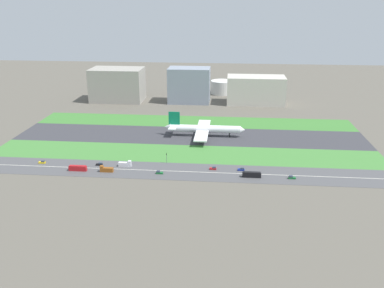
{
  "coord_description": "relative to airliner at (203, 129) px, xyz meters",
  "views": [
    {
      "loc": [
        30.51,
        -313.09,
        104.82
      ],
      "look_at": [
        4.83,
        -36.5,
        6.0
      ],
      "focal_mm": 38.23,
      "sensor_mm": 36.0,
      "label": 1
    }
  ],
  "objects": [
    {
      "name": "car_0",
      "position": [
        60.13,
        -78.0,
        -5.31
      ],
      "size": [
        4.4,
        1.8,
        2.0
      ],
      "rotation": [
        0.0,
        0.0,
        3.14
      ],
      "color": "#19662D",
      "rests_on": "highway"
    },
    {
      "name": "car_3",
      "position": [
        29.45,
        -68.0,
        -5.31
      ],
      "size": [
        4.4,
        1.8,
        2.0
      ],
      "color": "navy",
      "rests_on": "highway"
    },
    {
      "name": "truck_0",
      "position": [
        -56.97,
        -78.0,
        -4.56
      ],
      "size": [
        8.4,
        2.5,
        4.0
      ],
      "rotation": [
        0.0,
        0.0,
        3.14
      ],
      "color": "brown",
      "rests_on": "highway"
    },
    {
      "name": "grass_median_south",
      "position": [
        -10.39,
        -41.0,
        -6.18
      ],
      "size": [
        280.0,
        36.0,
        0.1
      ],
      "primitive_type": "cube",
      "color": "#427F38",
      "rests_on": "ground_plane"
    },
    {
      "name": "grass_median_north",
      "position": [
        -10.39,
        41.0,
        -6.18
      ],
      "size": [
        280.0,
        36.0,
        0.1
      ],
      "primitive_type": "cube",
      "color": "#3D7A33",
      "rests_on": "ground_plane"
    },
    {
      "name": "car_1",
      "position": [
        11.27,
        -68.0,
        -5.31
      ],
      "size": [
        4.4,
        1.8,
        2.0
      ],
      "color": "#B2191E",
      "rests_on": "highway"
    },
    {
      "name": "ground_plane",
      "position": [
        -10.39,
        -0.0,
        -6.23
      ],
      "size": [
        800.0,
        800.0,
        0.0
      ],
      "primitive_type": "plane",
      "color": "#5B564C"
    },
    {
      "name": "bus_1",
      "position": [
        -75.78,
        -78.0,
        -4.41
      ],
      "size": [
        11.6,
        2.5,
        3.5
      ],
      "rotation": [
        0.0,
        0.0,
        3.14
      ],
      "color": "#B2191E",
      "rests_on": "highway"
    },
    {
      "name": "car_4",
      "position": [
        -22.62,
        -78.0,
        -5.31
      ],
      "size": [
        4.4,
        1.8,
        2.0
      ],
      "rotation": [
        0.0,
        0.0,
        3.14
      ],
      "color": "#19662D",
      "rests_on": "highway"
    },
    {
      "name": "fuel_tank_centre",
      "position": [
        50.41,
        159.0,
        0.88
      ],
      "size": [
        24.77,
        24.77,
        14.22
      ],
      "primitive_type": "cylinder",
      "color": "silver",
      "rests_on": "ground_plane"
    },
    {
      "name": "hangar_building",
      "position": [
        -22.54,
        114.0,
        12.2
      ],
      "size": [
        43.59,
        26.34,
        36.87
      ],
      "primitive_type": "cube",
      "color": "gray",
      "rests_on": "ground_plane"
    },
    {
      "name": "truck_1",
      "position": [
        -47.04,
        -68.0,
        -4.56
      ],
      "size": [
        8.4,
        2.5,
        4.0
      ],
      "color": "silver",
      "rests_on": "highway"
    },
    {
      "name": "car_5",
      "position": [
        -104.25,
        -68.0,
        -5.31
      ],
      "size": [
        4.4,
        1.8,
        2.0
      ],
      "color": "yellow",
      "rests_on": "highway"
    },
    {
      "name": "car_2",
      "position": [
        -64.58,
        -68.0,
        -5.31
      ],
      "size": [
        4.4,
        1.8,
        2.0
      ],
      "color": "black",
      "rests_on": "highway"
    },
    {
      "name": "highway_centerline",
      "position": [
        -10.39,
        -73.0,
        -6.13
      ],
      "size": [
        266.0,
        0.5,
        0.01
      ],
      "primitive_type": "cube",
      "color": "silver",
      "rests_on": "highway"
    },
    {
      "name": "terminal_building",
      "position": [
        -100.39,
        114.0,
        11.29
      ],
      "size": [
        55.16,
        34.34,
        35.04
      ],
      "primitive_type": "cube",
      "color": "#9E998E",
      "rests_on": "ground_plane"
    },
    {
      "name": "traffic_light",
      "position": [
        -20.53,
        -60.01,
        -1.94
      ],
      "size": [
        0.36,
        0.5,
        7.2
      ],
      "color": "#4C4C51",
      "rests_on": "highway"
    },
    {
      "name": "runway",
      "position": [
        -10.39,
        -0.0,
        -6.18
      ],
      "size": [
        280.0,
        46.0,
        0.1
      ],
      "primitive_type": "cube",
      "color": "#38383D",
      "rests_on": "ground_plane"
    },
    {
      "name": "office_tower",
      "position": [
        47.7,
        114.0,
        8.25
      ],
      "size": [
        59.82,
        29.15,
        28.96
      ],
      "primitive_type": "cube",
      "color": "beige",
      "rests_on": "ground_plane"
    },
    {
      "name": "airliner",
      "position": [
        0.0,
        0.0,
        0.0
      ],
      "size": [
        65.0,
        56.0,
        19.7
      ],
      "color": "white",
      "rests_on": "runway"
    },
    {
      "name": "fuel_tank_west",
      "position": [
        11.35,
        159.0,
        1.43
      ],
      "size": [
        25.85,
        25.85,
        15.33
      ],
      "primitive_type": "cylinder",
      "color": "silver",
      "rests_on": "ground_plane"
    },
    {
      "name": "highway",
      "position": [
        -10.39,
        -73.0,
        -6.18
      ],
      "size": [
        280.0,
        28.0,
        0.1
      ],
      "primitive_type": "cube",
      "color": "#4C4C4F",
      "rests_on": "ground_plane"
    },
    {
      "name": "bus_0",
      "position": [
        35.55,
        -78.0,
        -4.41
      ],
      "size": [
        11.6,
        2.5,
        3.5
      ],
      "rotation": [
        0.0,
        0.0,
        3.14
      ],
      "color": "black",
      "rests_on": "highway"
    }
  ]
}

